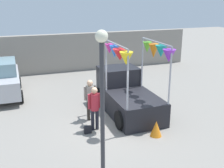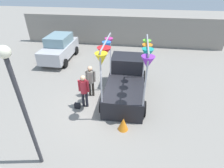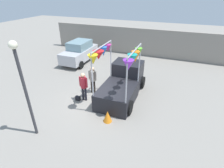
% 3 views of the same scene
% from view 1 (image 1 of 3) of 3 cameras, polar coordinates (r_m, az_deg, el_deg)
% --- Properties ---
extents(ground_plane, '(60.00, 60.00, 0.00)m').
position_cam_1_polar(ground_plane, '(11.59, 0.04, -8.34)').
color(ground_plane, gray).
extents(vendor_truck, '(2.39, 4.11, 3.29)m').
position_cam_1_polar(vendor_truck, '(12.72, 2.90, -1.52)').
color(vendor_truck, black).
rests_on(vendor_truck, ground).
extents(parked_car, '(1.88, 4.00, 1.88)m').
position_cam_1_polar(parked_car, '(15.57, -21.48, 0.95)').
color(parked_car, '#B7B7BC').
rests_on(parked_car, ground).
extents(person_customer, '(0.53, 0.34, 1.75)m').
position_cam_1_polar(person_customer, '(10.82, -3.57, -4.15)').
color(person_customer, black).
rests_on(person_customer, ground).
extents(person_vendor, '(0.53, 0.34, 1.76)m').
position_cam_1_polar(person_vendor, '(11.71, -4.46, -2.43)').
color(person_vendor, '#2D2823').
rests_on(person_vendor, ground).
extents(handbag, '(0.28, 0.16, 0.28)m').
position_cam_1_polar(handbag, '(10.94, -4.96, -9.25)').
color(handbag, black).
rests_on(handbag, ground).
extents(street_lamp, '(0.32, 0.32, 4.28)m').
position_cam_1_polar(street_lamp, '(7.15, -2.02, -1.19)').
color(street_lamp, '#333338').
rests_on(street_lamp, ground).
extents(brick_boundary_wall, '(18.00, 0.36, 2.60)m').
position_cam_1_polar(brick_boundary_wall, '(19.64, -9.01, 6.26)').
color(brick_boundary_wall, gray).
rests_on(brick_boundary_wall, ground).
extents(folded_kite_bundle_tangerine, '(0.54, 0.54, 0.60)m').
position_cam_1_polar(folded_kite_bundle_tangerine, '(10.76, 8.95, -8.94)').
color(folded_kite_bundle_tangerine, orange).
rests_on(folded_kite_bundle_tangerine, ground).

